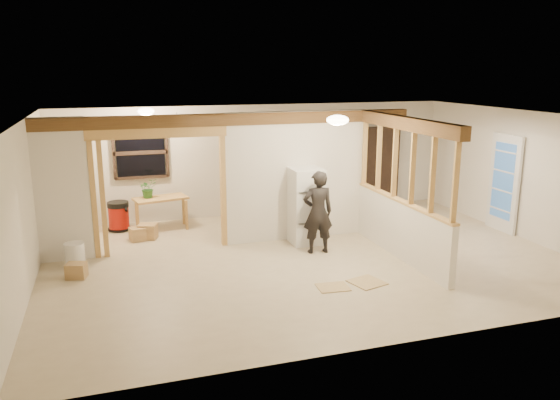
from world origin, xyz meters
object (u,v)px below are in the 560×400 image
object	(u,v)px
refrigerator	(306,206)
bookshelf	(378,167)
woman	(318,212)
shop_vac	(119,216)
work_table	(161,213)

from	to	relation	value
refrigerator	bookshelf	world-z (taller)	bookshelf
refrigerator	woman	distance (m)	0.61
bookshelf	woman	bearing A→B (deg)	-133.47
woman	bookshelf	bearing A→B (deg)	-128.59
shop_vac	bookshelf	world-z (taller)	bookshelf
work_table	shop_vac	size ratio (longest dim) A/B	1.74
work_table	bookshelf	distance (m)	5.25
refrigerator	woman	size ratio (longest dim) A/B	0.96
refrigerator	work_table	xyz separation A→B (m)	(-2.56, 1.80, -0.39)
work_table	shop_vac	bearing A→B (deg)	158.05
woman	shop_vac	bearing A→B (deg)	-31.85
refrigerator	woman	world-z (taller)	woman
bookshelf	shop_vac	bearing A→B (deg)	-177.87
shop_vac	bookshelf	distance (m)	6.09
woman	shop_vac	size ratio (longest dim) A/B	2.47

